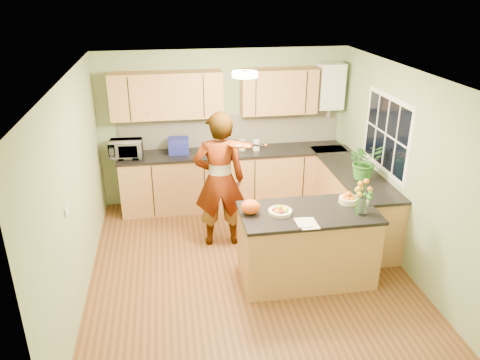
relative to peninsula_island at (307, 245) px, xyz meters
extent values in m
plane|color=#593619|center=(-0.67, 0.29, -0.47)|extent=(4.50, 4.50, 0.00)
cube|color=silver|center=(-0.67, 0.29, 2.03)|extent=(4.00, 4.50, 0.02)
cube|color=#8EA475|center=(-0.67, 2.54, 0.78)|extent=(4.00, 0.02, 2.50)
cube|color=#8EA475|center=(-0.67, -1.96, 0.78)|extent=(4.00, 0.02, 2.50)
cube|color=#8EA475|center=(-2.67, 0.29, 0.78)|extent=(0.02, 4.50, 2.50)
cube|color=#8EA475|center=(1.33, 0.29, 0.78)|extent=(0.02, 4.50, 2.50)
cube|color=#A27741|center=(-0.57, 2.24, -0.02)|extent=(3.60, 0.60, 0.90)
cube|color=black|center=(-0.57, 2.23, 0.45)|extent=(3.64, 0.62, 0.04)
cube|color=#A27741|center=(1.03, 1.14, -0.02)|extent=(0.60, 2.20, 0.90)
cube|color=black|center=(1.02, 1.14, 0.45)|extent=(0.62, 2.24, 0.04)
cube|color=white|center=(-0.57, 2.53, 0.73)|extent=(3.60, 0.02, 0.52)
cube|color=#A27741|center=(-1.57, 2.37, 1.38)|extent=(1.70, 0.34, 0.70)
cube|color=#A27741|center=(0.18, 2.37, 1.38)|extent=(1.20, 0.34, 0.70)
cube|color=white|center=(1.03, 2.38, 1.43)|extent=(0.40, 0.30, 0.72)
cylinder|color=silver|center=(1.03, 2.38, 1.03)|extent=(0.06, 0.06, 0.20)
cube|color=white|center=(1.32, 0.89, 1.08)|extent=(0.01, 1.30, 1.05)
cube|color=black|center=(1.32, 0.89, 1.08)|extent=(0.01, 1.18, 0.92)
cube|color=white|center=(-2.66, -0.31, 0.83)|extent=(0.02, 0.09, 0.09)
cylinder|color=#FFEABF|center=(-0.67, 0.59, 1.99)|extent=(0.30, 0.30, 0.06)
cylinder|color=white|center=(-0.67, 0.59, 2.02)|extent=(0.10, 0.10, 0.02)
cube|color=#A27741|center=(0.00, 0.00, -0.02)|extent=(1.59, 0.80, 0.90)
cube|color=black|center=(0.00, 0.00, 0.45)|extent=(1.63, 0.84, 0.04)
cylinder|color=beige|center=(-0.35, 0.00, 0.49)|extent=(0.28, 0.28, 0.04)
cylinder|color=beige|center=(0.55, 0.15, 0.50)|extent=(0.24, 0.24, 0.07)
cylinder|color=silver|center=(0.60, -0.18, 0.58)|extent=(0.11, 0.11, 0.22)
ellipsoid|color=#E64F12|center=(-0.70, 0.05, 0.55)|extent=(0.25, 0.22, 0.17)
cube|color=white|center=(-0.10, -0.30, 0.47)|extent=(0.20, 0.28, 0.01)
imported|color=tan|center=(-0.94, 1.04, 0.49)|extent=(0.71, 0.48, 1.92)
imported|color=white|center=(-2.24, 2.21, 0.61)|extent=(0.51, 0.36, 0.27)
cube|color=navy|center=(-1.44, 2.27, 0.60)|extent=(0.32, 0.24, 0.25)
cylinder|color=silver|center=(-0.79, 2.23, 0.57)|extent=(0.14, 0.14, 0.20)
sphere|color=black|center=(-0.79, 2.23, 0.71)|extent=(0.07, 0.07, 0.07)
cylinder|color=beige|center=(-0.43, 2.26, 0.55)|extent=(0.11, 0.11, 0.17)
cylinder|color=white|center=(-0.20, 2.22, 0.56)|extent=(0.14, 0.14, 0.17)
imported|color=#317828|center=(1.03, 0.83, 0.73)|extent=(0.50, 0.45, 0.52)
camera|label=1|loc=(-1.60, -4.76, 2.99)|focal=35.00mm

